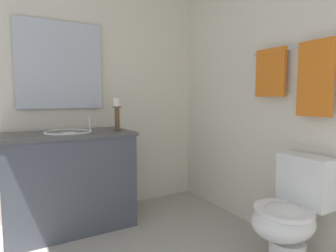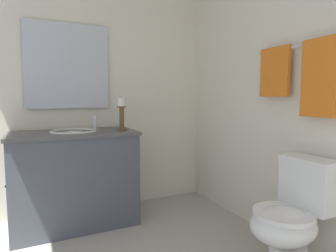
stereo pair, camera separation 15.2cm
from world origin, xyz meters
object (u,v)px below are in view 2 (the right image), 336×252
at_px(vanity_cabinet, 75,178).
at_px(towel_bar, 298,46).
at_px(toilet, 291,217).
at_px(mirror, 68,66).
at_px(towel_center, 319,78).
at_px(candle_holder_tall, 122,113).
at_px(towel_near_vanity, 275,72).
at_px(sink_basin, 74,136).

distance_m(vanity_cabinet, towel_bar, 2.13).
relative_size(vanity_cabinet, toilet, 1.45).
distance_m(mirror, towel_center, 2.15).
bearing_deg(mirror, towel_bar, 44.64).
height_order(mirror, towel_bar, mirror).
bearing_deg(candle_holder_tall, towel_center, 37.28).
relative_size(vanity_cabinet, towel_near_vanity, 2.85).
relative_size(vanity_cabinet, sink_basin, 2.70).
bearing_deg(sink_basin, toilet, 41.57).
bearing_deg(towel_bar, sink_basin, -129.18).
distance_m(mirror, towel_bar, 2.01).
distance_m(towel_bar, towel_near_vanity, 0.26).
xyz_separation_m(vanity_cabinet, mirror, (-0.28, 0.00, 1.03)).
height_order(towel_near_vanity, towel_center, same).
distance_m(candle_holder_tall, towel_center, 1.63).
relative_size(mirror, toilet, 1.08).
height_order(sink_basin, toilet, sink_basin).
xyz_separation_m(vanity_cabinet, sink_basin, (-0.00, 0.00, 0.39)).
height_order(toilet, towel_near_vanity, towel_near_vanity).
distance_m(sink_basin, towel_center, 1.99).
bearing_deg(toilet, towel_near_vanity, 151.83).
xyz_separation_m(sink_basin, toilet, (1.34, 1.19, -0.45)).
xyz_separation_m(mirror, towel_near_vanity, (1.24, 1.40, -0.10)).
bearing_deg(toilet, towel_center, 89.90).
height_order(vanity_cabinet, towel_bar, towel_bar).
distance_m(sink_basin, towel_near_vanity, 1.78).
bearing_deg(candle_holder_tall, towel_bar, 42.35).
xyz_separation_m(sink_basin, towel_center, (1.34, 1.39, 0.47)).
distance_m(toilet, towel_center, 0.94).
distance_m(vanity_cabinet, candle_holder_tall, 0.72).
bearing_deg(vanity_cabinet, mirror, 179.99).
distance_m(mirror, candle_holder_tall, 0.71).
xyz_separation_m(mirror, candle_holder_tall, (0.34, 0.42, -0.45)).
height_order(toilet, towel_bar, towel_bar).
xyz_separation_m(toilet, towel_bar, (-0.19, 0.22, 1.16)).
bearing_deg(towel_bar, toilet, -49.40).
height_order(candle_holder_tall, towel_center, towel_center).
relative_size(towel_bar, towel_center, 1.47).
bearing_deg(towel_center, towel_near_vanity, 180.00).
xyz_separation_m(toilet, towel_center, (0.00, 0.20, 0.92)).
xyz_separation_m(candle_holder_tall, towel_center, (1.28, 0.97, 0.27)).
bearing_deg(towel_bar, candle_holder_tall, -137.65).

